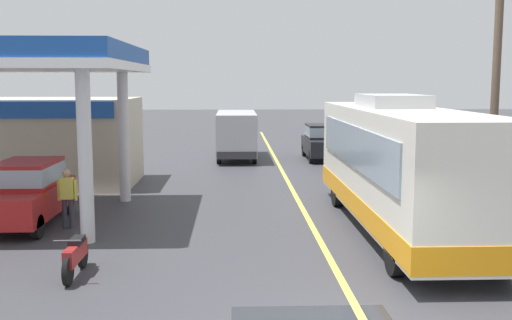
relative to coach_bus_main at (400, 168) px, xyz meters
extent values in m
plane|color=#38383D|center=(-2.30, 12.79, -1.72)|extent=(120.00, 120.00, 0.00)
cube|color=#D8CC4C|center=(-2.30, 7.79, -1.72)|extent=(0.16, 50.00, 0.01)
cube|color=silver|center=(0.00, 0.01, 0.16)|extent=(2.50, 11.00, 2.90)
cube|color=orange|center=(0.00, 0.01, -0.94)|extent=(2.54, 11.04, 0.56)
cube|color=#8C9EAD|center=(0.00, -5.43, 0.71)|extent=(2.30, 0.10, 1.40)
cube|color=#8C9EAD|center=(-1.27, 0.01, 0.61)|extent=(0.06, 9.35, 1.10)
cube|color=#8C9EAD|center=(1.27, 0.01, 0.61)|extent=(0.06, 9.35, 1.10)
cube|color=white|center=(0.00, -5.42, 1.41)|extent=(1.75, 0.08, 0.32)
cube|color=#B2B2B7|center=(0.00, 1.01, 1.79)|extent=(1.60, 2.80, 0.36)
cylinder|color=black|center=(-1.10, -3.89, -1.22)|extent=(0.30, 1.00, 1.00)
cylinder|color=black|center=(1.10, -3.89, -1.22)|extent=(0.30, 1.00, 1.00)
cylinder|color=black|center=(-1.10, 3.31, -1.22)|extent=(0.30, 1.00, 1.00)
cylinder|color=black|center=(1.10, 3.31, -1.22)|extent=(0.30, 1.00, 1.00)
cylinder|color=silver|center=(-8.20, -0.96, 0.58)|extent=(0.36, 0.36, 4.60)
cylinder|color=silver|center=(-8.20, 4.44, 0.58)|extent=(0.36, 0.36, 4.60)
cube|color=beige|center=(-11.90, 7.94, -0.02)|extent=(7.00, 4.40, 3.40)
cube|color=#194799|center=(-11.90, 5.70, 1.33)|extent=(6.30, 0.10, 0.60)
cube|color=maroon|center=(-10.35, 0.93, -1.00)|extent=(1.70, 4.20, 0.80)
cube|color=maroon|center=(-10.35, 1.13, -0.25)|extent=(1.50, 2.31, 0.70)
cube|color=#8C9EAD|center=(-10.35, 1.13, -0.25)|extent=(1.53, 2.35, 0.49)
cylinder|color=black|center=(-9.60, -0.57, -1.40)|extent=(0.20, 0.64, 0.64)
cylinder|color=black|center=(-11.10, 2.43, -1.40)|extent=(0.20, 0.64, 0.64)
cylinder|color=black|center=(-9.60, 2.43, -1.40)|extent=(0.20, 0.64, 0.64)
cube|color=#A5A5AD|center=(-4.35, 15.85, -0.33)|extent=(2.00, 6.00, 2.10)
cube|color=#8C9EAD|center=(-4.35, 15.85, 0.07)|extent=(2.04, 5.10, 0.80)
cube|color=#2D2D33|center=(-4.35, 12.80, -1.18)|extent=(1.90, 0.16, 0.36)
cylinder|color=black|center=(-5.23, 13.85, -1.34)|extent=(0.22, 0.76, 0.76)
cylinder|color=black|center=(-3.47, 13.85, -1.34)|extent=(0.22, 0.76, 0.76)
cylinder|color=black|center=(-5.23, 17.85, -1.34)|extent=(0.22, 0.76, 0.76)
cylinder|color=black|center=(-3.47, 17.85, -1.34)|extent=(0.22, 0.76, 0.76)
cylinder|color=black|center=(-7.81, -4.29, -1.42)|extent=(0.10, 0.60, 0.60)
cylinder|color=black|center=(-7.81, -3.09, -1.42)|extent=(0.10, 0.60, 0.60)
cube|color=maroon|center=(-7.81, -3.69, -1.22)|extent=(0.20, 1.30, 0.36)
cube|color=black|center=(-7.81, -3.54, -1.00)|extent=(0.24, 0.60, 0.12)
cylinder|color=#2D2D33|center=(-7.81, -4.24, -0.82)|extent=(0.55, 0.04, 0.04)
cylinder|color=#33333F|center=(-9.20, 0.60, -1.31)|extent=(0.14, 0.14, 0.82)
cylinder|color=#33333F|center=(-9.02, 0.60, -1.31)|extent=(0.14, 0.14, 0.82)
cube|color=#D8CC4C|center=(-9.11, 0.60, -0.60)|extent=(0.36, 0.22, 0.60)
sphere|color=tan|center=(-9.11, 0.60, -0.17)|extent=(0.22, 0.22, 0.22)
cylinder|color=#D8CC4C|center=(-9.34, 0.60, -0.65)|extent=(0.09, 0.09, 0.58)
cylinder|color=#D8CC4C|center=(-8.88, 0.60, -0.65)|extent=(0.09, 0.09, 0.58)
cylinder|color=#33333F|center=(-10.77, 0.35, -1.31)|extent=(0.14, 0.14, 0.82)
cylinder|color=#33333F|center=(-10.59, 0.35, -1.31)|extent=(0.14, 0.14, 0.82)
cube|color=silver|center=(-10.68, 0.35, -0.60)|extent=(0.36, 0.22, 0.60)
sphere|color=tan|center=(-10.68, 0.35, -0.17)|extent=(0.22, 0.22, 0.22)
cylinder|color=silver|center=(-10.45, 0.35, -0.65)|extent=(0.09, 0.09, 0.58)
cube|color=black|center=(0.10, 15.24, -1.00)|extent=(1.70, 4.20, 0.80)
cube|color=black|center=(0.10, 15.44, -0.25)|extent=(1.50, 2.31, 0.70)
cube|color=#8C9EAD|center=(0.10, 15.44, -0.25)|extent=(1.53, 2.35, 0.49)
cylinder|color=black|center=(-0.65, 13.74, -1.40)|extent=(0.20, 0.64, 0.64)
cylinder|color=black|center=(0.85, 13.74, -1.40)|extent=(0.20, 0.64, 0.64)
cylinder|color=black|center=(-0.65, 16.74, -1.40)|extent=(0.20, 0.64, 0.64)
cylinder|color=black|center=(0.85, 16.74, -1.40)|extent=(0.20, 0.64, 0.64)
cylinder|color=brown|center=(3.24, 1.64, 2.73)|extent=(0.24, 0.24, 8.90)
camera|label=1|loc=(-4.49, -16.18, 2.33)|focal=42.75mm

